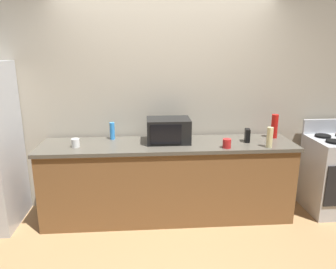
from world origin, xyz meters
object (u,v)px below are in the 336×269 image
Objects in this scene: stove_range at (334,175)px; bottle_spray_cleaner at (112,131)px; microwave at (168,130)px; bottle_hand_soap at (270,137)px; mug_red at (227,143)px; mug_white at (76,143)px; cordless_phone at (247,135)px; bottle_hot_sauce at (274,126)px.

stove_range is 2.70m from bottle_spray_cleaner.
stove_range is 2.25× the size of microwave.
stove_range is 4.92× the size of bottle_hand_soap.
microwave reaches higher than mug_red.
microwave reaches higher than bottle_hand_soap.
bottle_spray_cleaner is at bearing 37.11° from mug_white.
cordless_phone is at bearing 128.25° from bottle_hand_soap.
stove_range is at bearing -4.53° from bottle_spray_cleaner.
bottle_hot_sauce reaches higher than mug_red.
microwave is 0.67m from mug_red.
mug_red is at bearing -170.95° from stove_range.
bottle_hand_soap is 0.46m from mug_red.
bottle_hand_soap is at bearing -14.73° from microwave.
mug_red is at bearing -19.05° from bottle_spray_cleaner.
bottle_hot_sauce reaches higher than stove_range.
mug_white is (-2.07, 0.16, -0.06)m from bottle_hand_soap.
bottle_spray_cleaner is (-0.64, 0.16, -0.04)m from microwave.
stove_range is 2.07m from microwave.
bottle_hot_sauce is 1.41× the size of bottle_spray_cleaner.
cordless_phone is at bearing 35.83° from mug_red.
microwave is 1.02m from mug_white.
bottle_hand_soap is at bearing -118.51° from bottle_hot_sauce.
microwave is 4.89× the size of mug_red.
bottle_spray_cleaner is at bearing 165.94° from microwave.
bottle_spray_cleaner is 0.46m from mug_white.
bottle_hot_sauce reaches higher than mug_white.
cordless_phone reaches higher than mug_red.
cordless_phone is at bearing -3.97° from microwave.
bottle_hot_sauce reaches higher than bottle_spray_cleaner.
microwave is 1.10m from bottle_hand_soap.
stove_range is 5.44× the size of bottle_spray_cleaner.
stove_range is 11.76× the size of mug_white.
bottle_spray_cleaner reaches higher than mug_red.
bottle_hot_sauce is at bearing 31.61° from cordless_phone.
bottle_spray_cleaner is 2.16× the size of mug_white.
bottle_hot_sauce is 1.28× the size of bottle_hand_soap.
bottle_hot_sauce reaches higher than cordless_phone.
bottle_hand_soap is at bearing -41.78° from cordless_phone.
cordless_phone is (-1.10, -0.01, 0.51)m from stove_range.
stove_range reaches higher than mug_white.
bottle_spray_cleaner is at bearing 165.52° from bottle_hand_soap.
cordless_phone is at bearing -158.36° from bottle_hot_sauce.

